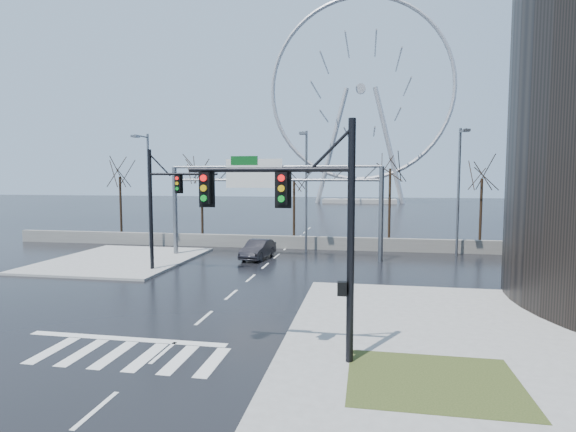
% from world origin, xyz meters
% --- Properties ---
extents(ground, '(260.00, 260.00, 0.00)m').
position_xyz_m(ground, '(0.00, 0.00, 0.00)').
color(ground, black).
rests_on(ground, ground).
extents(sidewalk_right_ext, '(12.00, 10.00, 0.15)m').
position_xyz_m(sidewalk_right_ext, '(10.00, 2.00, 0.07)').
color(sidewalk_right_ext, gray).
rests_on(sidewalk_right_ext, ground).
extents(sidewalk_far, '(10.00, 12.00, 0.15)m').
position_xyz_m(sidewalk_far, '(-11.00, 12.00, 0.07)').
color(sidewalk_far, gray).
rests_on(sidewalk_far, ground).
extents(grass_strip, '(5.00, 4.00, 0.02)m').
position_xyz_m(grass_strip, '(9.00, -5.00, 0.15)').
color(grass_strip, '#2D3917').
rests_on(grass_strip, sidewalk_near).
extents(barrier_wall, '(52.00, 0.50, 1.10)m').
position_xyz_m(barrier_wall, '(0.00, 20.00, 0.55)').
color(barrier_wall, slate).
rests_on(barrier_wall, ground).
extents(signal_mast_near, '(5.52, 0.41, 8.00)m').
position_xyz_m(signal_mast_near, '(5.14, -4.04, 4.87)').
color(signal_mast_near, black).
rests_on(signal_mast_near, ground).
extents(signal_mast_far, '(4.72, 0.41, 8.00)m').
position_xyz_m(signal_mast_far, '(-5.87, 8.96, 4.83)').
color(signal_mast_far, black).
rests_on(signal_mast_far, ground).
extents(sign_gantry, '(16.36, 0.40, 7.60)m').
position_xyz_m(sign_gantry, '(-0.38, 14.96, 5.18)').
color(sign_gantry, slate).
rests_on(sign_gantry, ground).
extents(streetlight_left, '(0.50, 2.55, 10.00)m').
position_xyz_m(streetlight_left, '(-12.00, 18.16, 5.89)').
color(streetlight_left, slate).
rests_on(streetlight_left, ground).
extents(streetlight_mid, '(0.50, 2.55, 10.00)m').
position_xyz_m(streetlight_mid, '(2.00, 18.16, 5.89)').
color(streetlight_mid, slate).
rests_on(streetlight_mid, ground).
extents(streetlight_right, '(0.50, 2.55, 10.00)m').
position_xyz_m(streetlight_right, '(14.00, 18.16, 5.89)').
color(streetlight_right, slate).
rests_on(streetlight_right, ground).
extents(tree_far_left, '(3.50, 3.50, 7.00)m').
position_xyz_m(tree_far_left, '(-18.00, 24.00, 5.57)').
color(tree_far_left, black).
rests_on(tree_far_left, ground).
extents(tree_left, '(3.75, 3.75, 7.50)m').
position_xyz_m(tree_left, '(-9.00, 23.50, 5.98)').
color(tree_left, black).
rests_on(tree_left, ground).
extents(tree_center, '(3.25, 3.25, 6.50)m').
position_xyz_m(tree_center, '(0.00, 24.50, 5.17)').
color(tree_center, black).
rests_on(tree_center, ground).
extents(tree_right, '(3.90, 3.90, 7.80)m').
position_xyz_m(tree_right, '(9.00, 23.50, 6.22)').
color(tree_right, black).
rests_on(tree_right, ground).
extents(tree_far_right, '(3.40, 3.40, 6.80)m').
position_xyz_m(tree_far_right, '(17.00, 24.00, 5.41)').
color(tree_far_right, black).
rests_on(tree_far_right, ground).
extents(ferris_wheel, '(45.00, 6.00, 50.91)m').
position_xyz_m(ferris_wheel, '(5.00, 95.00, 26.13)').
color(ferris_wheel, gray).
rests_on(ferris_wheel, ground).
extents(car, '(2.04, 4.50, 1.43)m').
position_xyz_m(car, '(-1.20, 14.73, 0.72)').
color(car, black).
rests_on(car, ground).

